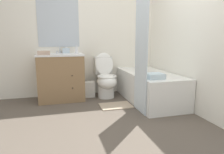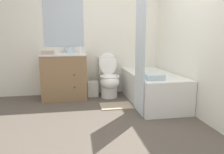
# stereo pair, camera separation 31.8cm
# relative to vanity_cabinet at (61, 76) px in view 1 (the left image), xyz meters

# --- Properties ---
(ground_plane) EXTENTS (14.00, 14.00, 0.00)m
(ground_plane) POSITION_rel_vanity_cabinet_xyz_m (0.76, -1.49, -0.44)
(ground_plane) COLOR brown
(wall_back) EXTENTS (8.00, 0.06, 2.50)m
(wall_back) POSITION_rel_vanity_cabinet_xyz_m (0.76, 0.31, 0.81)
(wall_back) COLOR white
(wall_back) RESTS_ON ground_plane
(wall_right) EXTENTS (0.05, 2.77, 2.50)m
(wall_right) POSITION_rel_vanity_cabinet_xyz_m (1.97, -0.60, 0.81)
(wall_right) COLOR white
(wall_right) RESTS_ON ground_plane
(vanity_cabinet) EXTENTS (0.83, 0.61, 0.86)m
(vanity_cabinet) POSITION_rel_vanity_cabinet_xyz_m (0.00, 0.00, 0.00)
(vanity_cabinet) COLOR olive
(vanity_cabinet) RESTS_ON ground_plane
(sink_faucet) EXTENTS (0.14, 0.12, 0.12)m
(sink_faucet) POSITION_rel_vanity_cabinet_xyz_m (-0.00, 0.20, 0.45)
(sink_faucet) COLOR silver
(sink_faucet) RESTS_ON vanity_cabinet
(toilet) EXTENTS (0.37, 0.65, 0.86)m
(toilet) POSITION_rel_vanity_cabinet_xyz_m (0.84, -0.06, -0.09)
(toilet) COLOR white
(toilet) RESTS_ON ground_plane
(bathtub) EXTENTS (0.75, 1.59, 0.53)m
(bathtub) POSITION_rel_vanity_cabinet_xyz_m (1.55, -0.51, -0.17)
(bathtub) COLOR white
(bathtub) RESTS_ON ground_plane
(shower_curtain) EXTENTS (0.02, 0.44, 1.93)m
(shower_curtain) POSITION_rel_vanity_cabinet_xyz_m (1.16, -1.00, 0.53)
(shower_curtain) COLOR silver
(shower_curtain) RESTS_ON ground_plane
(wastebasket) EXTENTS (0.21, 0.18, 0.30)m
(wastebasket) POSITION_rel_vanity_cabinet_xyz_m (0.53, 0.05, -0.29)
(wastebasket) COLOR silver
(wastebasket) RESTS_ON ground_plane
(tissue_box) EXTENTS (0.13, 0.13, 0.12)m
(tissue_box) POSITION_rel_vanity_cabinet_xyz_m (0.12, 0.19, 0.47)
(tissue_box) COLOR silver
(tissue_box) RESTS_ON vanity_cabinet
(soap_dispenser) EXTENTS (0.06, 0.06, 0.16)m
(soap_dispenser) POSITION_rel_vanity_cabinet_xyz_m (0.30, 0.03, 0.49)
(soap_dispenser) COLOR silver
(soap_dispenser) RESTS_ON vanity_cabinet
(hand_towel_folded) EXTENTS (0.21, 0.14, 0.07)m
(hand_towel_folded) POSITION_rel_vanity_cabinet_xyz_m (-0.27, -0.15, 0.45)
(hand_towel_folded) COLOR tan
(hand_towel_folded) RESTS_ON vanity_cabinet
(bath_towel_folded) EXTENTS (0.26, 0.23, 0.08)m
(bath_towel_folded) POSITION_rel_vanity_cabinet_xyz_m (1.38, -1.04, 0.13)
(bath_towel_folded) COLOR silver
(bath_towel_folded) RESTS_ON bathtub
(bath_mat) EXTENTS (0.54, 0.38, 0.02)m
(bath_mat) POSITION_rel_vanity_cabinet_xyz_m (0.87, -0.65, -0.43)
(bath_mat) COLOR tan
(bath_mat) RESTS_ON ground_plane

